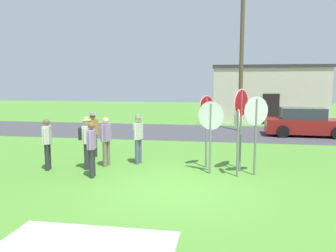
{
  "coord_description": "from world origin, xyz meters",
  "views": [
    {
      "loc": [
        1.26,
        -8.61,
        2.87
      ],
      "look_at": [
        -0.74,
        3.37,
        1.3
      ],
      "focal_mm": 36.21,
      "sensor_mm": 36.0,
      "label": 1
    }
  ],
  "objects_px": {
    "utility_pole": "(241,57)",
    "parked_car_on_street": "(306,123)",
    "stop_sign_center_cluster": "(256,121)",
    "person_near_signs": "(92,146)",
    "stop_sign_rear_right": "(241,114)",
    "stop_sign_leaning_right": "(238,128)",
    "person_holding_notes": "(93,132)",
    "person_on_left": "(47,141)",
    "stop_sign_nearest": "(211,124)",
    "person_in_blue": "(138,136)",
    "person_in_teal": "(86,139)",
    "stop_sign_leaning_left": "(206,119)",
    "stop_sign_low_front": "(238,132)",
    "person_in_dark_shirt": "(106,139)"
  },
  "relations": [
    {
      "from": "stop_sign_leaning_left",
      "to": "person_near_signs",
      "type": "distance_m",
      "value": 3.84
    },
    {
      "from": "stop_sign_center_cluster",
      "to": "person_near_signs",
      "type": "relative_size",
      "value": 1.45
    },
    {
      "from": "person_on_left",
      "to": "person_in_teal",
      "type": "bearing_deg",
      "value": 14.8
    },
    {
      "from": "stop_sign_nearest",
      "to": "person_in_teal",
      "type": "relative_size",
      "value": 1.32
    },
    {
      "from": "stop_sign_leaning_right",
      "to": "person_in_teal",
      "type": "relative_size",
      "value": 1.15
    },
    {
      "from": "stop_sign_leaning_right",
      "to": "person_on_left",
      "type": "height_order",
      "value": "stop_sign_leaning_right"
    },
    {
      "from": "stop_sign_leaning_right",
      "to": "person_on_left",
      "type": "distance_m",
      "value": 6.33
    },
    {
      "from": "stop_sign_low_front",
      "to": "stop_sign_rear_right",
      "type": "bearing_deg",
      "value": 80.79
    },
    {
      "from": "utility_pole",
      "to": "person_near_signs",
      "type": "bearing_deg",
      "value": -113.87
    },
    {
      "from": "utility_pole",
      "to": "parked_car_on_street",
      "type": "relative_size",
      "value": 1.9
    },
    {
      "from": "stop_sign_nearest",
      "to": "person_near_signs",
      "type": "bearing_deg",
      "value": -163.82
    },
    {
      "from": "person_on_left",
      "to": "stop_sign_leaning_left",
      "type": "bearing_deg",
      "value": 12.88
    },
    {
      "from": "utility_pole",
      "to": "parked_car_on_street",
      "type": "height_order",
      "value": "utility_pole"
    },
    {
      "from": "parked_car_on_street",
      "to": "person_on_left",
      "type": "xyz_separation_m",
      "value": [
        -10.05,
        -8.96,
        0.26
      ]
    },
    {
      "from": "person_in_blue",
      "to": "person_near_signs",
      "type": "relative_size",
      "value": 1.03
    },
    {
      "from": "stop_sign_leaning_right",
      "to": "person_in_dark_shirt",
      "type": "xyz_separation_m",
      "value": [
        -4.44,
        -0.56,
        -0.4
      ]
    },
    {
      "from": "person_in_teal",
      "to": "person_on_left",
      "type": "bearing_deg",
      "value": -165.2
    },
    {
      "from": "parked_car_on_street",
      "to": "stop_sign_nearest",
      "type": "relative_size",
      "value": 1.91
    },
    {
      "from": "utility_pole",
      "to": "parked_car_on_street",
      "type": "distance_m",
      "value": 5.2
    },
    {
      "from": "person_holding_notes",
      "to": "stop_sign_rear_right",
      "type": "bearing_deg",
      "value": -12.16
    },
    {
      "from": "parked_car_on_street",
      "to": "stop_sign_center_cluster",
      "type": "bearing_deg",
      "value": -111.73
    },
    {
      "from": "stop_sign_leaning_right",
      "to": "stop_sign_rear_right",
      "type": "bearing_deg",
      "value": -83.28
    },
    {
      "from": "person_in_blue",
      "to": "person_on_left",
      "type": "height_order",
      "value": "person_in_blue"
    },
    {
      "from": "stop_sign_nearest",
      "to": "stop_sign_leaning_left",
      "type": "distance_m",
      "value": 0.76
    },
    {
      "from": "parked_car_on_street",
      "to": "person_on_left",
      "type": "height_order",
      "value": "person_on_left"
    },
    {
      "from": "stop_sign_center_cluster",
      "to": "person_in_blue",
      "type": "xyz_separation_m",
      "value": [
        -3.94,
        0.87,
        -0.71
      ]
    },
    {
      "from": "stop_sign_leaning_left",
      "to": "stop_sign_leaning_right",
      "type": "bearing_deg",
      "value": 9.75
    },
    {
      "from": "stop_sign_leaning_right",
      "to": "stop_sign_leaning_left",
      "type": "relative_size",
      "value": 0.82
    },
    {
      "from": "stop_sign_low_front",
      "to": "person_in_blue",
      "type": "bearing_deg",
      "value": 161.51
    },
    {
      "from": "person_in_dark_shirt",
      "to": "person_near_signs",
      "type": "xyz_separation_m",
      "value": [
        0.04,
        -1.38,
        0.0
      ]
    },
    {
      "from": "stop_sign_rear_right",
      "to": "stop_sign_center_cluster",
      "type": "relative_size",
      "value": 1.09
    },
    {
      "from": "person_on_left",
      "to": "person_in_teal",
      "type": "relative_size",
      "value": 0.97
    },
    {
      "from": "parked_car_on_street",
      "to": "person_holding_notes",
      "type": "bearing_deg",
      "value": -143.34
    },
    {
      "from": "person_in_blue",
      "to": "person_near_signs",
      "type": "height_order",
      "value": "person_in_blue"
    },
    {
      "from": "utility_pole",
      "to": "person_holding_notes",
      "type": "relative_size",
      "value": 4.78
    },
    {
      "from": "stop_sign_nearest",
      "to": "person_in_teal",
      "type": "height_order",
      "value": "stop_sign_nearest"
    },
    {
      "from": "stop_sign_leaning_left",
      "to": "person_holding_notes",
      "type": "xyz_separation_m",
      "value": [
        -4.36,
        0.87,
        -0.66
      ]
    },
    {
      "from": "stop_sign_leaning_right",
      "to": "person_in_teal",
      "type": "distance_m",
      "value": 5.08
    },
    {
      "from": "stop_sign_leaning_right",
      "to": "stop_sign_center_cluster",
      "type": "relative_size",
      "value": 0.82
    },
    {
      "from": "stop_sign_nearest",
      "to": "stop_sign_low_front",
      "type": "distance_m",
      "value": 0.89
    },
    {
      "from": "parked_car_on_street",
      "to": "stop_sign_leaning_right",
      "type": "xyz_separation_m",
      "value": [
        -3.87,
        -7.61,
        0.66
      ]
    },
    {
      "from": "stop_sign_leaning_left",
      "to": "person_in_dark_shirt",
      "type": "relative_size",
      "value": 1.44
    },
    {
      "from": "person_on_left",
      "to": "person_holding_notes",
      "type": "bearing_deg",
      "value": 69.69
    },
    {
      "from": "person_holding_notes",
      "to": "person_in_teal",
      "type": "distance_m",
      "value": 1.78
    },
    {
      "from": "stop_sign_leaning_right",
      "to": "person_holding_notes",
      "type": "height_order",
      "value": "stop_sign_leaning_right"
    },
    {
      "from": "stop_sign_center_cluster",
      "to": "person_on_left",
      "type": "bearing_deg",
      "value": -175.97
    },
    {
      "from": "person_in_dark_shirt",
      "to": "stop_sign_leaning_left",
      "type": "bearing_deg",
      "value": 6.35
    },
    {
      "from": "utility_pole",
      "to": "stop_sign_low_front",
      "type": "distance_m",
      "value": 10.6
    },
    {
      "from": "person_on_left",
      "to": "stop_sign_leaning_right",
      "type": "bearing_deg",
      "value": 12.35
    },
    {
      "from": "person_in_blue",
      "to": "stop_sign_nearest",
      "type": "bearing_deg",
      "value": -19.42
    }
  ]
}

